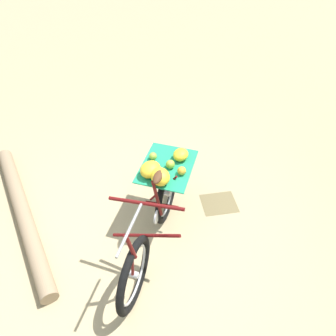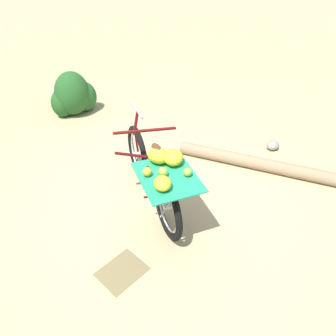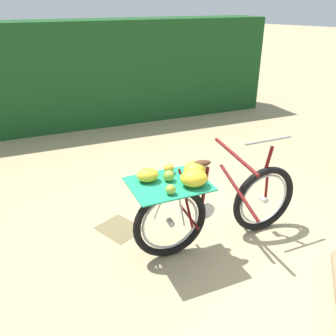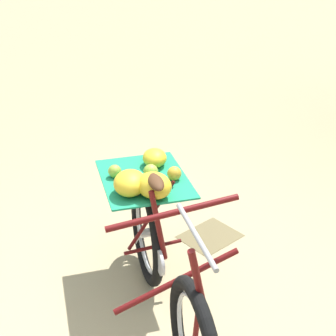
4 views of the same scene
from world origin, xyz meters
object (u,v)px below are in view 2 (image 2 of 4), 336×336
object	(u,v)px
bicycle	(154,174)
path_stone	(273,145)
fallen_log	(267,165)
shrub_cluster	(73,96)

from	to	relation	value
bicycle	path_stone	world-z (taller)	bicycle
fallen_log	shrub_cluster	distance (m)	3.45
fallen_log	shrub_cluster	bearing A→B (deg)	-76.33
bicycle	path_stone	bearing A→B (deg)	-74.86
path_stone	bicycle	bearing A→B (deg)	-10.39
fallen_log	path_stone	bearing A→B (deg)	-158.84
bicycle	shrub_cluster	distance (m)	2.85
shrub_cluster	path_stone	xyz separation A→B (m)	(-1.36, 3.14, -0.27)
shrub_cluster	path_stone	bearing A→B (deg)	113.44
bicycle	path_stone	size ratio (longest dim) A/B	8.25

